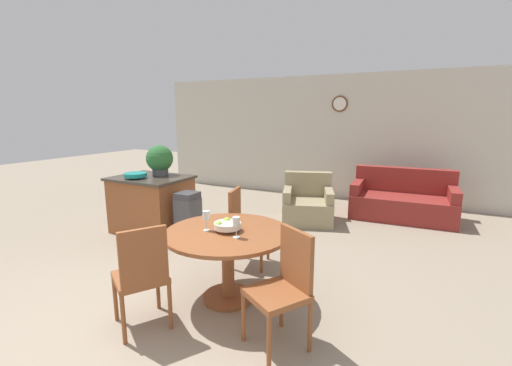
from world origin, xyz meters
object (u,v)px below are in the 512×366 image
at_px(kitchen_island, 152,204).
at_px(couch, 402,202).
at_px(fruit_bowl, 227,225).
at_px(potted_plant, 160,159).
at_px(dining_chair_far_side, 244,223).
at_px(wine_glass_left, 206,216).
at_px(armchair, 308,205).
at_px(dining_chair_near_right, 284,283).
at_px(dining_table, 228,247).
at_px(trash_bin, 188,217).
at_px(teal_bowl, 135,175).
at_px(dining_chair_near_left, 142,273).
at_px(wine_glass_right, 236,222).

xyz_separation_m(kitchen_island, couch, (3.54, 2.58, -0.15)).
bearing_deg(fruit_bowl, potted_plant, 145.99).
height_order(dining_chair_far_side, wine_glass_left, dining_chair_far_side).
bearing_deg(armchair, dining_chair_far_side, -112.92).
bearing_deg(armchair, dining_chair_near_right, -93.74).
distance_m(dining_table, kitchen_island, 2.52).
distance_m(trash_bin, couch, 3.85).
relative_size(fruit_bowl, couch, 0.15).
xyz_separation_m(dining_chair_far_side, teal_bowl, (-2.03, 0.24, 0.41)).
bearing_deg(potted_plant, dining_chair_near_left, -51.60).
relative_size(dining_chair_near_left, wine_glass_right, 4.77).
distance_m(dining_chair_near_left, kitchen_island, 2.70).
height_order(dining_table, dining_chair_far_side, dining_chair_far_side).
bearing_deg(dining_table, dining_chair_near_right, -27.17).
bearing_deg(potted_plant, kitchen_island, -103.35).
bearing_deg(kitchen_island, fruit_bowl, -29.96).
xyz_separation_m(dining_chair_near_right, fruit_bowl, (-0.76, 0.39, 0.25)).
relative_size(fruit_bowl, potted_plant, 0.55).
xyz_separation_m(dining_chair_near_right, wine_glass_right, (-0.59, 0.27, 0.34)).
distance_m(dining_chair_far_side, potted_plant, 2.07).
xyz_separation_m(dining_table, dining_chair_near_left, (-0.39, -0.76, -0.03)).
bearing_deg(fruit_bowl, kitchen_island, 150.04).
height_order(wine_glass_right, trash_bin, wine_glass_right).
bearing_deg(dining_chair_far_side, fruit_bowl, 5.03).
height_order(dining_chair_near_right, wine_glass_left, dining_chair_near_right).
xyz_separation_m(dining_chair_far_side, couch, (1.63, 3.03, -0.23)).
bearing_deg(teal_bowl, wine_glass_right, -25.57).
bearing_deg(teal_bowl, potted_plant, 68.30).
bearing_deg(wine_glass_right, couch, 73.22).
relative_size(dining_chair_far_side, teal_bowl, 2.79).
height_order(potted_plant, trash_bin, potted_plant).
height_order(dining_chair_near_right, couch, dining_chair_near_right).
bearing_deg(fruit_bowl, dining_chair_near_right, -27.24).
bearing_deg(potted_plant, wine_glass_right, -34.12).
bearing_deg(dining_chair_near_left, kitchen_island, 73.84).
bearing_deg(fruit_bowl, dining_chair_far_side, 107.76).
xyz_separation_m(dining_chair_far_side, kitchen_island, (-1.92, 0.44, -0.08)).
distance_m(teal_bowl, armchair, 2.91).
distance_m(wine_glass_right, kitchen_island, 2.75).
relative_size(wine_glass_left, teal_bowl, 0.58).
bearing_deg(teal_bowl, dining_chair_near_right, -25.37).
bearing_deg(wine_glass_right, fruit_bowl, 144.47).
bearing_deg(trash_bin, dining_table, -39.55).
bearing_deg(couch, dining_table, -111.76).
relative_size(couch, armchair, 1.62).
xyz_separation_m(dining_table, dining_chair_near_right, (0.76, -0.39, -0.03)).
distance_m(dining_chair_near_right, kitchen_island, 3.37).
relative_size(dining_table, potted_plant, 2.55).
relative_size(dining_table, trash_bin, 1.67).
xyz_separation_m(kitchen_island, armchair, (2.07, 1.61, -0.16)).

